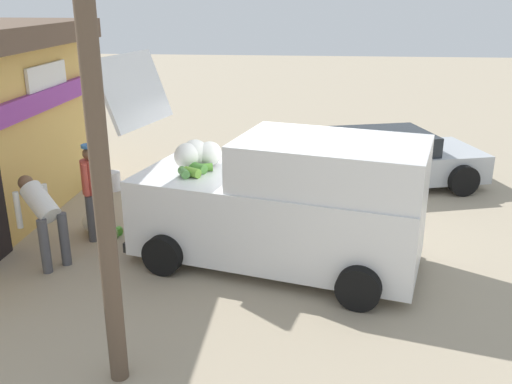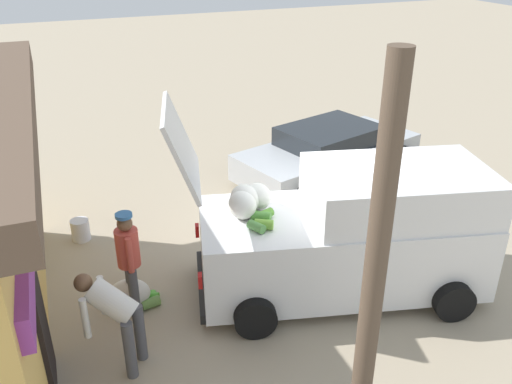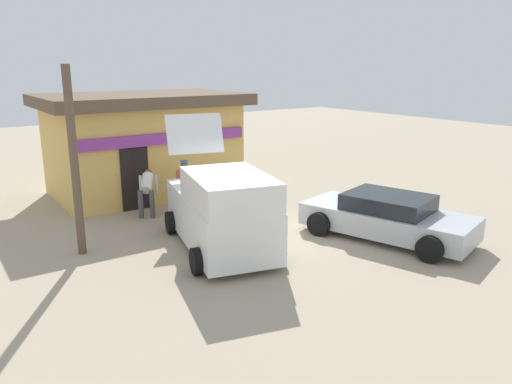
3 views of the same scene
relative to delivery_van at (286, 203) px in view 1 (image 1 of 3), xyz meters
name	(u,v)px [view 1 (image 1 of 3)]	position (x,y,z in m)	size (l,w,h in m)	color
ground_plane	(273,235)	(1.07, 0.26, -1.02)	(60.00, 60.00, 0.00)	tan
delivery_van	(286,203)	(0.00, 0.00, 0.00)	(3.01, 5.07, 3.15)	white
parked_sedan	(378,160)	(4.04, -1.86, -0.44)	(3.11, 4.80, 1.20)	#B2B7BC
vendor_standing	(92,185)	(0.72, 3.33, -0.06)	(0.57, 0.35, 1.67)	#4C4C51
customer_bending	(43,212)	(-0.38, 3.71, -0.14)	(0.74, 0.80, 1.40)	#4C4C51
unloaded_banana_pile	(100,223)	(0.89, 3.33, -0.84)	(0.81, 0.83, 0.41)	silver
paint_bucket	(113,181)	(3.18, 3.87, -0.82)	(0.34, 0.34, 0.41)	silver
utility_pole	(102,184)	(-2.99, 1.72, 1.26)	(0.20, 0.20, 4.55)	brown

